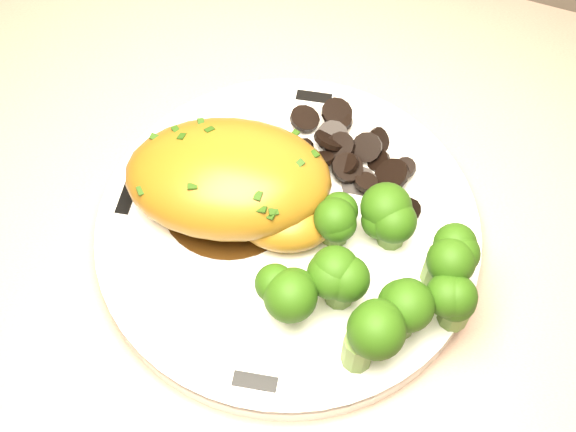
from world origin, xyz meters
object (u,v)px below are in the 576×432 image
(chicken_breast, at_px, (235,183))
(broccoli_florets, at_px, (377,276))
(plate, at_px, (288,229))
(counter, at_px, (238,365))

(chicken_breast, relative_size, broccoli_florets, 1.25)
(chicken_breast, bearing_deg, plate, -18.30)
(plate, bearing_deg, broccoli_florets, -23.04)
(chicken_breast, xyz_separation_m, broccoli_florets, (0.13, -0.04, -0.00))
(counter, bearing_deg, broccoli_florets, -22.82)
(chicken_breast, height_order, broccoli_florets, chicken_breast)
(counter, xyz_separation_m, chicken_breast, (0.05, -0.04, 0.53))
(counter, height_order, plate, counter)
(broccoli_florets, bearing_deg, chicken_breast, 164.00)
(plate, xyz_separation_m, broccoli_florets, (0.08, -0.03, 0.04))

